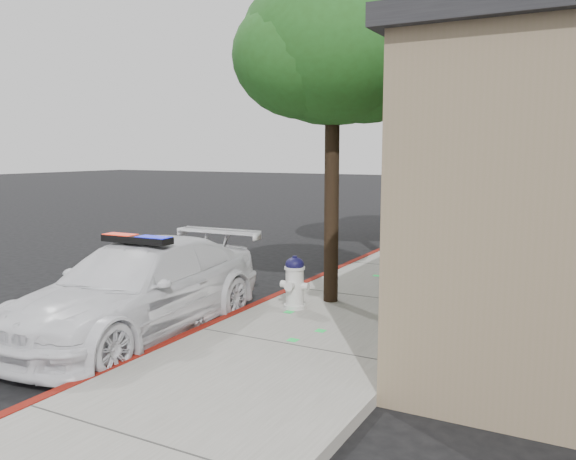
# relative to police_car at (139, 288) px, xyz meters

# --- Properties ---
(ground) EXTENTS (120.00, 120.00, 0.00)m
(ground) POSITION_rel_police_car_xyz_m (0.90, 0.24, -0.70)
(ground) COLOR black
(ground) RESTS_ON ground
(sidewalk) EXTENTS (3.20, 60.00, 0.15)m
(sidewalk) POSITION_rel_police_car_xyz_m (2.50, 3.24, -0.63)
(sidewalk) COLOR gray
(sidewalk) RESTS_ON ground
(red_curb) EXTENTS (0.14, 60.00, 0.16)m
(red_curb) POSITION_rel_police_car_xyz_m (0.96, 3.24, -0.62)
(red_curb) COLOR maroon
(red_curb) RESTS_ON ground
(police_car) EXTENTS (2.15, 4.91, 1.52)m
(police_car) POSITION_rel_police_car_xyz_m (0.00, 0.00, 0.00)
(police_car) COLOR white
(police_car) RESTS_ON ground
(fire_hydrant) EXTENTS (0.51, 0.44, 0.89)m
(fire_hydrant) POSITION_rel_police_car_xyz_m (1.68, 1.92, -0.11)
(fire_hydrant) COLOR white
(fire_hydrant) RESTS_ON sidewalk
(street_tree_near) EXTENTS (3.17, 3.12, 5.70)m
(street_tree_near) POSITION_rel_police_car_xyz_m (2.03, 2.65, 3.70)
(street_tree_near) COLOR black
(street_tree_near) RESTS_ON sidewalk
(street_tree_mid) EXTENTS (3.65, 3.79, 6.97)m
(street_tree_mid) POSITION_rel_police_car_xyz_m (1.89, 7.07, 4.70)
(street_tree_mid) COLOR black
(street_tree_mid) RESTS_ON sidewalk
(street_tree_far) EXTENTS (3.54, 3.27, 6.19)m
(street_tree_far) POSITION_rel_police_car_xyz_m (1.63, 10.69, 4.10)
(street_tree_far) COLOR black
(street_tree_far) RESTS_ON sidewalk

